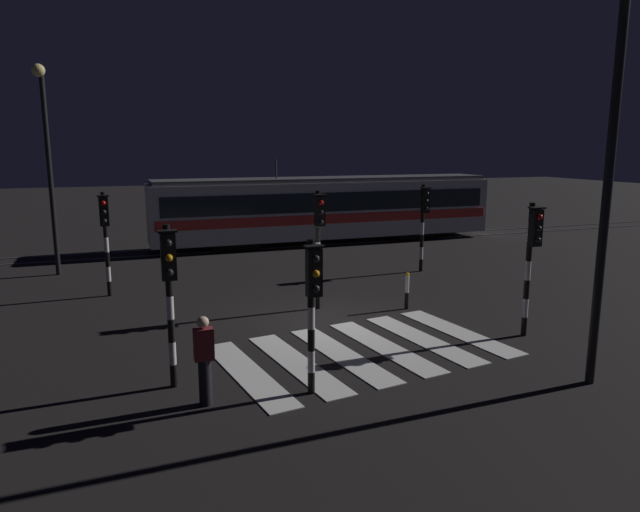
% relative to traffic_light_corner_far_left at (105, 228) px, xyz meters
% --- Properties ---
extents(ground_plane, '(120.00, 120.00, 0.00)m').
position_rel_traffic_light_corner_far_left_xyz_m(ground_plane, '(5.60, -4.78, -2.21)').
color(ground_plane, black).
extents(rail_near, '(80.00, 0.12, 0.03)m').
position_rel_traffic_light_corner_far_left_xyz_m(rail_near, '(5.60, 6.75, -2.19)').
color(rail_near, '#59595E').
rests_on(rail_near, ground).
extents(rail_far, '(80.00, 0.12, 0.03)m').
position_rel_traffic_light_corner_far_left_xyz_m(rail_far, '(5.60, 8.18, -2.19)').
color(rail_far, '#59595E').
rests_on(rail_far, ground).
extents(crosswalk_zebra, '(7.01, 4.94, 0.02)m').
position_rel_traffic_light_corner_far_left_xyz_m(crosswalk_zebra, '(5.60, -7.34, -2.20)').
color(crosswalk_zebra, silver).
rests_on(crosswalk_zebra, ground).
extents(traffic_light_corner_far_left, '(0.36, 0.42, 3.34)m').
position_rel_traffic_light_corner_far_left_xyz_m(traffic_light_corner_far_left, '(0.00, 0.00, 0.00)').
color(traffic_light_corner_far_left, black).
rests_on(traffic_light_corner_far_left, ground).
extents(traffic_light_corner_far_right, '(0.36, 0.42, 3.33)m').
position_rel_traffic_light_corner_far_left_xyz_m(traffic_light_corner_far_right, '(11.29, -0.17, -0.01)').
color(traffic_light_corner_far_right, black).
rests_on(traffic_light_corner_far_right, ground).
extents(traffic_light_median_centre, '(0.36, 0.42, 3.49)m').
position_rel_traffic_light_corner_far_left_xyz_m(traffic_light_median_centre, '(5.82, -3.67, 0.10)').
color(traffic_light_median_centre, black).
rests_on(traffic_light_median_centre, ground).
extents(traffic_light_corner_near_left, '(0.36, 0.42, 3.28)m').
position_rel_traffic_light_corner_far_left_xyz_m(traffic_light_corner_near_left, '(1.20, -7.99, -0.04)').
color(traffic_light_corner_near_left, black).
rests_on(traffic_light_corner_near_left, ground).
extents(traffic_light_corner_near_right, '(0.36, 0.42, 3.39)m').
position_rel_traffic_light_corner_far_left_xyz_m(traffic_light_corner_near_right, '(9.90, -7.80, 0.03)').
color(traffic_light_corner_near_right, black).
rests_on(traffic_light_corner_near_right, ground).
extents(traffic_light_kerb_mid_left, '(0.36, 0.42, 3.04)m').
position_rel_traffic_light_corner_far_left_xyz_m(traffic_light_kerb_mid_left, '(3.69, -9.23, -0.20)').
color(traffic_light_kerb_mid_left, black).
rests_on(traffic_light_kerb_mid_left, ground).
extents(street_lamp_near_kerb, '(0.44, 1.21, 7.64)m').
position_rel_traffic_light_corner_far_left_xyz_m(street_lamp_near_kerb, '(9.18, -10.84, 2.60)').
color(street_lamp_near_kerb, black).
rests_on(street_lamp_near_kerb, ground).
extents(street_lamp_trackside_left, '(0.44, 1.21, 7.49)m').
position_rel_traffic_light_corner_far_left_xyz_m(street_lamp_trackside_left, '(-1.81, 3.82, 2.51)').
color(street_lamp_trackside_left, black).
rests_on(street_lamp_trackside_left, ground).
extents(tram, '(17.23, 2.58, 4.15)m').
position_rel_traffic_light_corner_far_left_xyz_m(tram, '(10.23, 7.46, -0.46)').
color(tram, silver).
rests_on(tram, ground).
extents(pedestrian_waiting_at_kerb, '(0.36, 0.24, 1.71)m').
position_rel_traffic_light_corner_far_left_xyz_m(pedestrian_waiting_at_kerb, '(1.67, -8.94, -1.33)').
color(pedestrian_waiting_at_kerb, black).
rests_on(pedestrian_waiting_at_kerb, ground).
extents(bollard_island_edge, '(0.12, 0.12, 1.11)m').
position_rel_traffic_light_corner_far_left_xyz_m(bollard_island_edge, '(8.27, -4.53, -1.65)').
color(bollard_island_edge, black).
rests_on(bollard_island_edge, ground).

